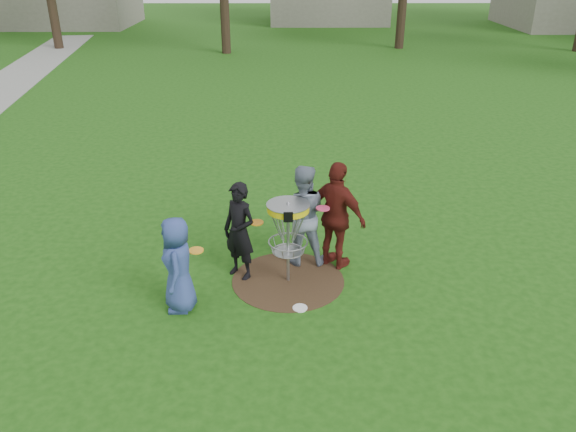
{
  "coord_description": "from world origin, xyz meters",
  "views": [
    {
      "loc": [
        -0.04,
        -7.66,
        4.81
      ],
      "look_at": [
        0.0,
        0.3,
        1.0
      ],
      "focal_mm": 35.0,
      "sensor_mm": 36.0,
      "label": 1
    }
  ],
  "objects_px": {
    "player_blue": "(178,265)",
    "player_grey": "(302,215)",
    "player_black": "(239,231)",
    "disc_golf_basket": "(288,223)",
    "player_maroon": "(337,216)"
  },
  "relations": [
    {
      "from": "player_maroon",
      "to": "disc_golf_basket",
      "type": "height_order",
      "value": "player_maroon"
    },
    {
      "from": "player_black",
      "to": "disc_golf_basket",
      "type": "bearing_deg",
      "value": 25.5
    },
    {
      "from": "player_maroon",
      "to": "disc_golf_basket",
      "type": "bearing_deg",
      "value": 71.2
    },
    {
      "from": "player_black",
      "to": "disc_golf_basket",
      "type": "height_order",
      "value": "player_black"
    },
    {
      "from": "player_blue",
      "to": "player_maroon",
      "type": "distance_m",
      "value": 2.67
    },
    {
      "from": "player_blue",
      "to": "disc_golf_basket",
      "type": "relative_size",
      "value": 1.06
    },
    {
      "from": "player_blue",
      "to": "player_grey",
      "type": "relative_size",
      "value": 0.84
    },
    {
      "from": "player_grey",
      "to": "player_maroon",
      "type": "distance_m",
      "value": 0.58
    },
    {
      "from": "player_blue",
      "to": "player_grey",
      "type": "height_order",
      "value": "player_grey"
    },
    {
      "from": "player_maroon",
      "to": "disc_golf_basket",
      "type": "distance_m",
      "value": 0.93
    },
    {
      "from": "player_blue",
      "to": "player_black",
      "type": "relative_size",
      "value": 0.91
    },
    {
      "from": "player_blue",
      "to": "player_grey",
      "type": "bearing_deg",
      "value": 121.45
    },
    {
      "from": "player_grey",
      "to": "disc_golf_basket",
      "type": "height_order",
      "value": "player_grey"
    },
    {
      "from": "player_black",
      "to": "player_maroon",
      "type": "distance_m",
      "value": 1.59
    },
    {
      "from": "player_black",
      "to": "player_maroon",
      "type": "relative_size",
      "value": 0.88
    }
  ]
}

